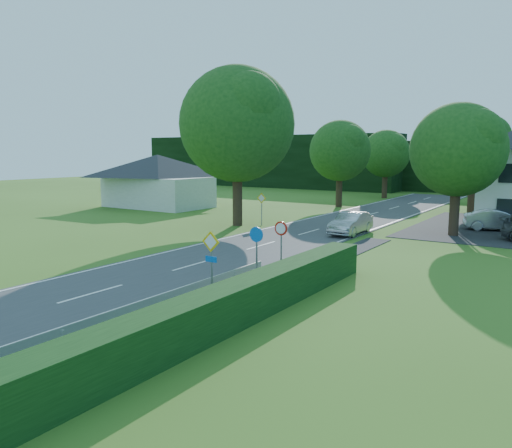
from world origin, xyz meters
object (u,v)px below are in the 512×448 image
Objects in this scene: moving_car at (351,223)px; parked_car_silver_a at (498,220)px; streetlight at (456,166)px; motorcycle at (360,219)px.

parked_car_silver_a reaches higher than moving_car.
motorcycle is (-6.52, -0.71, -3.98)m from streetlight.
moving_car is at bearing -66.65° from motorcycle.
moving_car is 2.59× the size of motorcycle.
motorcycle is at bearing 91.20° from parked_car_silver_a.
motorcycle is 0.38× the size of parked_car_silver_a.
streetlight reaches higher than parked_car_silver_a.
streetlight is 7.67m from motorcycle.
moving_car is 4.69m from motorcycle.
moving_car is 10.60m from parked_car_silver_a.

